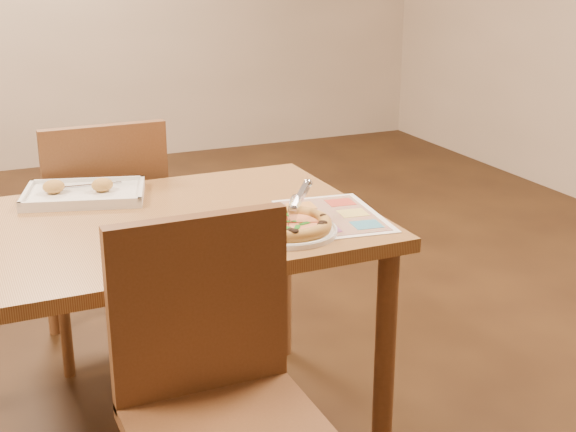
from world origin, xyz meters
name	(u,v)px	position (x,y,z in m)	size (l,w,h in m)	color
dining_table	(145,251)	(0.00, 0.00, 0.63)	(1.30, 0.85, 0.72)	olive
chair_near	(214,369)	(0.00, -0.60, 0.57)	(0.42, 0.42, 0.47)	brown
chair_far	(104,213)	(0.00, 0.60, 0.57)	(0.42, 0.42, 0.47)	brown
plate	(288,231)	(0.34, -0.24, 0.73)	(0.27, 0.27, 0.01)	white
pizza	(288,224)	(0.34, -0.24, 0.75)	(0.24, 0.24, 0.04)	#C28942
pizza_cutter	(299,200)	(0.38, -0.22, 0.80)	(0.11, 0.11, 0.09)	silver
appetizer_tray	(84,194)	(-0.11, 0.30, 0.73)	(0.42, 0.34, 0.06)	silver
menu	(333,216)	(0.52, -0.16, 0.72)	(0.27, 0.37, 0.01)	white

